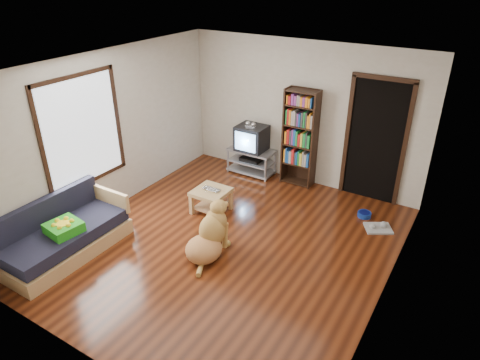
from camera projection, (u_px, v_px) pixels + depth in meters
The scene contains 18 objects.
ground at pixel (228, 243), 6.38m from camera, with size 5.00×5.00×0.00m, color #5C260F.
ceiling at pixel (225, 68), 5.19m from camera, with size 5.00×5.00×0.00m, color white.
wall_back at pixel (302, 114), 7.69m from camera, with size 4.50×4.50×0.00m, color beige.
wall_front at pixel (78, 264), 3.89m from camera, with size 4.50×4.50×0.00m, color beige.
wall_left at pixel (109, 133), 6.83m from camera, with size 5.00×5.00×0.00m, color beige.
wall_right at pixel (397, 209), 4.75m from camera, with size 5.00×5.00×0.00m, color beige.
green_cushion at pixel (64, 228), 5.87m from camera, with size 0.42×0.42×0.14m, color green.
laptop at pixel (210, 190), 6.99m from camera, with size 0.30×0.20×0.02m, color #BCBCC1.
dog_bowl at pixel (364, 214), 7.03m from camera, with size 0.22×0.22×0.08m, color navy.
grey_rag at pixel (378, 228), 6.71m from camera, with size 0.40×0.32×0.03m, color #999999.
window at pixel (82, 131), 6.35m from camera, with size 0.03×1.46×1.70m.
doorway at pixel (376, 138), 7.13m from camera, with size 1.03×0.05×2.19m.
tv_stand at pixel (251, 160), 8.38m from camera, with size 0.90×0.45×0.50m.
crt_tv at pixel (252, 137), 8.18m from camera, with size 0.55×0.52×0.58m.
bookshelf at pixel (300, 133), 7.68m from camera, with size 0.60×0.30×1.80m.
sofa at pixel (65, 237), 6.08m from camera, with size 0.80×1.80×0.80m.
coffee_table at pixel (211, 197), 7.07m from camera, with size 0.55×0.55×0.40m.
dog at pixel (210, 236), 6.03m from camera, with size 0.54×0.98×0.80m.
Camera 1 is at (2.88, -4.38, 3.76)m, focal length 32.00 mm.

